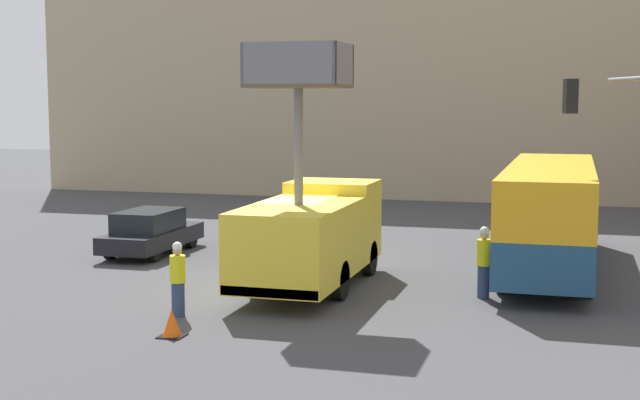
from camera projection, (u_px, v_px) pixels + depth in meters
ground_plane at (285, 285)px, 25.35m from camera, size 120.00×120.00×0.00m
building_backdrop_far at (435, 79)px, 50.85m from camera, size 44.00×10.00×12.97m
utility_truck at (311, 230)px, 24.73m from camera, size 2.55×6.99×6.71m
city_bus at (550, 208)px, 27.47m from camera, size 2.56×12.03×3.26m
road_worker_near_truck at (178, 279)px, 21.62m from camera, size 0.38×0.38×1.84m
road_worker_directing at (484, 262)px, 23.63m from camera, size 0.38×0.38×1.92m
traffic_cone_near_truck at (172, 324)px, 19.79m from camera, size 0.55×0.55×0.63m
parked_car_curbside at (151, 232)px, 30.44m from camera, size 1.86×4.62×1.53m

